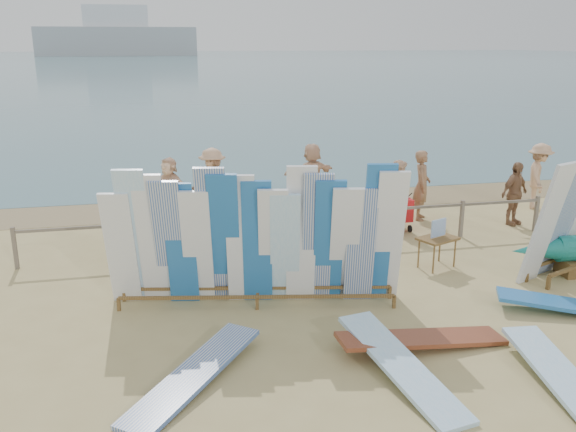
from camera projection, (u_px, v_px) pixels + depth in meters
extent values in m
plane|color=tan|center=(337.00, 302.00, 11.04)|extent=(160.00, 160.00, 0.00)
cube|color=#406973|center=(165.00, 62.00, 131.11)|extent=(320.00, 240.00, 0.02)
cube|color=olive|center=(266.00, 202.00, 17.80)|extent=(40.00, 2.60, 0.01)
cube|color=#999EA3|center=(118.00, 41.00, 176.29)|extent=(45.00, 8.00, 8.00)
cube|color=silver|center=(116.00, 16.00, 174.34)|extent=(18.00, 6.00, 6.00)
cube|color=#756958|center=(299.00, 215.00, 13.63)|extent=(12.00, 0.06, 0.06)
cube|color=#756958|center=(15.00, 248.00, 12.50)|extent=(0.08, 0.08, 0.90)
cube|color=#756958|center=(116.00, 242.00, 12.91)|extent=(0.08, 0.08, 0.90)
cube|color=#756958|center=(210.00, 235.00, 13.32)|extent=(0.08, 0.08, 0.90)
cube|color=#756958|center=(299.00, 229.00, 13.73)|extent=(0.08, 0.08, 0.90)
cube|color=#756958|center=(383.00, 224.00, 14.14)|extent=(0.08, 0.08, 0.90)
cube|color=#756958|center=(462.00, 219.00, 14.55)|extent=(0.08, 0.08, 0.90)
cube|color=#756958|center=(536.00, 214.00, 14.97)|extent=(0.08, 0.08, 0.90)
cube|color=brown|center=(257.00, 297.00, 10.66)|extent=(4.76, 0.98, 0.06)
cube|color=brown|center=(258.00, 288.00, 11.06)|extent=(4.76, 0.98, 0.06)
cube|color=white|center=(121.00, 249.00, 10.57)|extent=(0.61, 0.65, 2.14)
cube|color=#95CAEF|center=(136.00, 238.00, 10.52)|extent=(0.64, 0.78, 2.55)
cube|color=white|center=(153.00, 240.00, 10.54)|extent=(0.63, 0.73, 2.46)
cube|color=silver|center=(169.00, 243.00, 10.56)|extent=(0.63, 0.77, 2.35)
cube|color=#2266AE|center=(181.00, 244.00, 10.58)|extent=(0.60, 0.58, 2.29)
cube|color=white|center=(197.00, 248.00, 10.60)|extent=(0.62, 0.70, 2.17)
cube|color=silver|center=(213.00, 236.00, 10.55)|extent=(0.65, 0.85, 2.58)
cube|color=#2266AE|center=(225.00, 239.00, 10.57)|extent=(0.65, 0.87, 2.48)
cube|color=white|center=(241.00, 240.00, 10.58)|extent=(0.61, 0.63, 2.43)
cube|color=#2266AE|center=(257.00, 243.00, 10.60)|extent=(0.61, 0.63, 2.34)
cube|color=white|center=(273.00, 246.00, 10.62)|extent=(0.64, 0.78, 2.20)
cube|color=#95CAEF|center=(285.00, 249.00, 10.64)|extent=(0.63, 0.74, 2.11)
cube|color=white|center=(301.00, 236.00, 10.58)|extent=(0.61, 0.63, 2.58)
cube|color=silver|center=(317.00, 239.00, 10.61)|extent=(0.63, 0.74, 2.46)
cube|color=#2266AE|center=(329.00, 242.00, 10.63)|extent=(0.63, 0.78, 2.35)
cube|color=white|center=(345.00, 245.00, 10.65)|extent=(0.65, 0.87, 2.23)
cube|color=silver|center=(361.00, 246.00, 10.66)|extent=(0.60, 0.60, 2.19)
cube|color=#2266AE|center=(377.00, 234.00, 10.61)|extent=(0.62, 0.71, 2.62)
cube|color=white|center=(388.00, 237.00, 10.63)|extent=(0.64, 0.79, 2.50)
cube|color=brown|center=(559.00, 258.00, 12.45)|extent=(2.00, 0.87, 0.06)
cube|color=white|center=(546.00, 224.00, 11.46)|extent=(0.78, 0.81, 2.45)
cube|color=silver|center=(568.00, 207.00, 11.76)|extent=(0.84, 0.96, 2.92)
cube|color=brown|center=(571.00, 267.00, 12.27)|extent=(0.48, 0.56, 0.32)
cone|color=#177E74|center=(537.00, 250.00, 12.04)|extent=(1.09, 0.56, 0.49)
cube|color=brown|center=(438.00, 239.00, 12.54)|extent=(0.94, 0.81, 0.05)
cube|color=white|center=(439.00, 228.00, 12.48)|extent=(0.39, 0.19, 0.37)
cube|color=#95CAEF|center=(564.00, 391.00, 8.24)|extent=(0.83, 2.74, 0.29)
cube|color=silver|center=(194.00, 383.00, 8.43)|extent=(2.14, 2.45, 0.26)
cube|color=brown|center=(422.00, 348.00, 9.38)|extent=(2.72, 0.69, 0.33)
cube|color=#95CAEF|center=(400.00, 377.00, 8.57)|extent=(1.05, 2.75, 0.39)
cube|color=red|center=(261.00, 226.00, 14.27)|extent=(0.74, 0.70, 0.06)
cube|color=red|center=(262.00, 211.00, 14.44)|extent=(0.64, 0.34, 0.61)
cube|color=red|center=(328.00, 217.00, 15.04)|extent=(0.66, 0.62, 0.05)
cube|color=red|center=(327.00, 203.00, 15.20)|extent=(0.61, 0.26, 0.59)
cube|color=red|center=(399.00, 208.00, 15.10)|extent=(0.48, 0.77, 0.55)
cube|color=red|center=(394.00, 192.00, 15.28)|extent=(0.46, 0.19, 0.35)
imported|color=#8C6042|center=(204.00, 201.00, 14.78)|extent=(1.02, 0.77, 1.60)
imported|color=beige|center=(312.00, 174.00, 17.30)|extent=(1.73, 1.10, 1.78)
imported|color=beige|center=(170.00, 186.00, 16.36)|extent=(1.29, 1.42, 1.57)
imported|color=#8C6042|center=(514.00, 194.00, 15.43)|extent=(1.04, 0.75, 1.63)
imported|color=beige|center=(399.00, 194.00, 15.17)|extent=(0.62, 0.92, 1.73)
imported|color=tan|center=(213.00, 184.00, 15.95)|extent=(0.60, 1.25, 1.88)
imported|color=tan|center=(539.00, 176.00, 16.90)|extent=(1.03, 1.27, 1.84)
imported|color=#8C6042|center=(422.00, 185.00, 15.87)|extent=(0.62, 0.76, 1.83)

